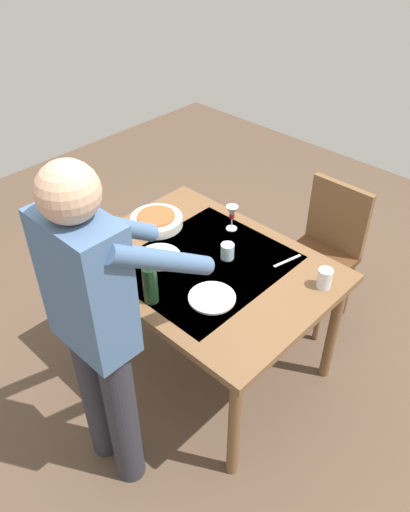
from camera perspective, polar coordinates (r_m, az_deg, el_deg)
ground_plane at (r=3.17m, az=-0.00°, el=-11.70°), size 6.00×6.00×0.00m
dining_table at (r=2.69m, az=-0.00°, el=-2.22°), size 1.31×0.98×0.77m
chair_near at (r=3.25m, az=13.45°, el=1.26°), size 0.40×0.40×0.91m
person_server at (r=2.08m, az=-12.02°, el=-7.43°), size 0.42×0.61×1.69m
wine_bottle at (r=2.37m, az=-6.21°, el=-3.03°), size 0.07×0.07×0.30m
wine_glass_left at (r=2.84m, az=3.06°, el=4.81°), size 0.07×0.07×0.15m
water_cup_near_left at (r=2.65m, az=2.55°, el=0.55°), size 0.07×0.07×0.09m
water_cup_near_right at (r=2.53m, az=13.34°, el=-2.47°), size 0.07×0.07×0.10m
serving_bowl_pasta at (r=2.92m, az=-5.49°, el=4.03°), size 0.30×0.30×0.07m
side_bowl_salad at (r=2.73m, az=-11.38°, el=0.71°), size 0.18×0.18×0.07m
dinner_plate_near at (r=2.43m, az=0.79°, el=-4.72°), size 0.23×0.23×0.01m
dinner_plate_far at (r=2.68m, az=-5.18°, el=-0.08°), size 0.23×0.23×0.01m
table_fork at (r=2.69m, az=9.27°, el=-0.54°), size 0.06×0.18×0.00m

